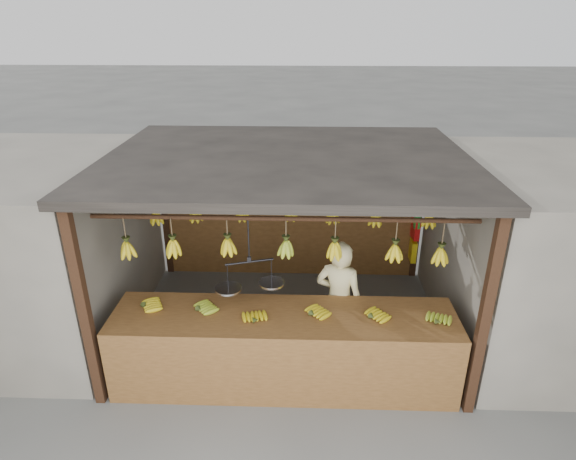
{
  "coord_description": "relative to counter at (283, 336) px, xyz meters",
  "views": [
    {
      "loc": [
        0.2,
        -5.54,
        3.88
      ],
      "look_at": [
        0.0,
        0.3,
        1.3
      ],
      "focal_mm": 30.0,
      "sensor_mm": 36.0,
      "label": 1
    }
  ],
  "objects": [
    {
      "name": "ground",
      "position": [
        -0.0,
        1.24,
        -0.71
      ],
      "size": [
        80.0,
        80.0,
        0.0
      ],
      "primitive_type": "plane",
      "color": "#5B5B57"
    },
    {
      "name": "neighbor_right",
      "position": [
        3.6,
        1.24,
        0.44
      ],
      "size": [
        3.0,
        3.0,
        2.3
      ],
      "primitive_type": "cube",
      "color": "slate",
      "rests_on": "ground"
    },
    {
      "name": "vendor",
      "position": [
        0.63,
        0.64,
        0.07
      ],
      "size": [
        0.65,
        0.53,
        1.56
      ],
      "primitive_type": "imported",
      "rotation": [
        0.0,
        0.0,
        2.84
      ],
      "color": "beige",
      "rests_on": "ground"
    },
    {
      "name": "counter",
      "position": [
        0.0,
        0.0,
        0.0
      ],
      "size": [
        3.8,
        0.87,
        0.96
      ],
      "color": "brown",
      "rests_on": "ground"
    },
    {
      "name": "neighbor_left",
      "position": [
        -3.6,
        1.24,
        0.44
      ],
      "size": [
        3.0,
        3.0,
        2.3
      ],
      "primitive_type": "cube",
      "color": "slate",
      "rests_on": "ground"
    },
    {
      "name": "stall",
      "position": [
        -0.0,
        1.57,
        1.26
      ],
      "size": [
        4.3,
        3.3,
        2.4
      ],
      "color": "black",
      "rests_on": "ground"
    },
    {
      "name": "balance_scale",
      "position": [
        -0.37,
        0.24,
        0.53
      ],
      "size": [
        0.74,
        0.42,
        0.82
      ],
      "color": "black",
      "rests_on": "ground"
    },
    {
      "name": "hanging_bananas",
      "position": [
        -0.01,
        1.25,
        0.91
      ],
      "size": [
        3.61,
        2.25,
        0.39
      ],
      "color": "gold",
      "rests_on": "ground"
    },
    {
      "name": "bag_bundles",
      "position": [
        1.94,
        2.59,
        0.28
      ],
      "size": [
        0.08,
        0.26,
        1.28
      ],
      "color": "#1426BF",
      "rests_on": "ground"
    }
  ]
}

